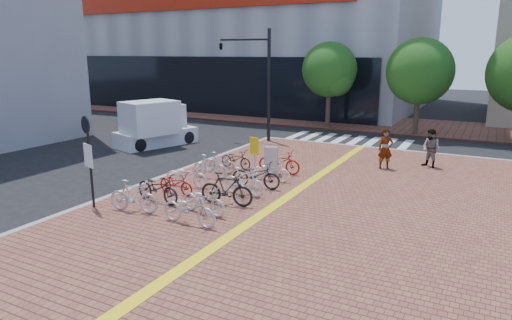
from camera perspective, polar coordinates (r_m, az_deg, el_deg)
The scene contains 29 objects.
ground at distance 16.74m, azimuth -4.35°, elevation -5.49°, with size 120.00×120.00×0.00m, color black.
sidewalk at distance 11.35m, azimuth -4.88°, elevation -14.69°, with size 14.00×34.00×0.15m, color brown.
tactile_strip at distance 11.82m, azimuth -9.09°, elevation -13.15°, with size 0.40×34.00×0.01m, color yellow.
kerb_west at distance 15.94m, azimuth -26.83°, elevation -7.65°, with size 0.25×34.00×0.15m, color gray.
kerb_north at distance 26.52m, azimuth 15.24°, elevation 1.32°, with size 14.00×0.25×0.15m, color gray.
far_sidewalk at distance 35.82m, azimuth 13.76°, elevation 4.45°, with size 70.00×8.00×0.15m, color brown.
crosswalk at distance 29.04m, azimuth 11.30°, elevation 2.41°, with size 7.50×4.00×0.01m.
street_trees at distance 31.07m, azimuth 21.70°, elevation 10.05°, with size 16.20×4.60×6.35m.
bike_0 at distance 15.81m, azimuth -15.08°, elevation -4.41°, with size 0.52×1.83×1.10m, color #BABABF.
bike_1 at distance 16.65m, azimuth -12.21°, elevation -3.42°, with size 0.70×2.01×1.06m, color black.
bike_2 at distance 17.49m, azimuth -9.97°, elevation -2.85°, with size 0.56×1.61×0.85m, color #B50D0C.
bike_3 at distance 18.33m, azimuth -8.69°, elevation -1.87°, with size 0.63×1.82×0.95m, color white.
bike_4 at distance 19.40m, azimuth -5.83°, elevation -0.84°, with size 0.48×1.70×1.02m, color silver.
bike_5 at distance 20.25m, azimuth -4.65°, elevation -0.32°, with size 0.44×1.56×0.94m, color #A7A7AB.
bike_6 at distance 21.02m, azimuth -2.52°, elevation 0.14°, with size 0.59×1.68×0.88m, color black.
bike_7 at distance 14.35m, azimuth -8.34°, elevation -6.05°, with size 0.68×1.96×1.03m, color #B8B8BD.
bike_8 at distance 15.24m, azimuth -6.55°, elevation -4.97°, with size 0.64×1.82×0.96m, color silver.
bike_9 at distance 15.97m, azimuth -3.69°, elevation -3.63°, with size 0.55×1.96×1.18m, color black.
bike_10 at distance 17.04m, azimuth -1.51°, elevation -2.74°, with size 0.49×1.74×1.05m, color white.
bike_11 at distance 17.95m, azimuth -0.01°, elevation -1.87°, with size 0.70×2.02×1.06m, color black.
bike_12 at distance 18.94m, azimuth 1.83°, elevation -1.33°, with size 0.59×1.69×0.89m, color white.
bike_13 at distance 20.17m, azimuth 2.91°, elevation -0.20°, with size 0.69×1.98×1.04m, color #AF140C.
pedestrian_a at distance 21.65m, azimuth 15.88°, elevation 1.33°, with size 0.67×0.44×1.85m, color gray.
pedestrian_b at distance 22.57m, azimuth 21.04°, elevation 1.36°, with size 0.87×0.68×1.79m, color #505965.
utility_box at distance 19.89m, azimuth 1.91°, elevation -0.09°, with size 0.57×0.42×1.25m, color #BBBBC0.
yellow_sign at distance 19.48m, azimuth -0.22°, elevation 1.33°, with size 0.46×0.16×1.71m.
notice_sign at distance 16.33m, azimuth -20.23°, elevation 1.11°, with size 0.57×0.23×3.19m.
traffic_light_pole at distance 27.85m, azimuth -1.23°, elevation 11.90°, with size 3.52×1.36×6.56m.
box_truck at distance 27.45m, azimuth -12.56°, elevation 4.40°, with size 3.33×5.03×2.69m.
Camera 1 is at (8.46, -13.40, 5.41)m, focal length 32.00 mm.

